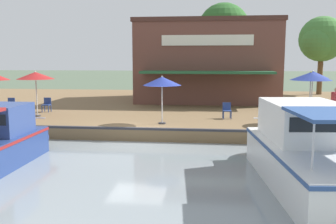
{
  "coord_description": "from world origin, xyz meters",
  "views": [
    {
      "loc": [
        16.18,
        3.2,
        3.73
      ],
      "look_at": [
        -1.0,
        1.27,
        1.3
      ],
      "focal_mm": 40.0,
      "sensor_mm": 36.0,
      "label": 1
    }
  ],
  "objects_px": {
    "patio_umbrella_by_entrance": "(36,76)",
    "motorboat_second_along": "(306,150)",
    "cafe_chair_facing_river": "(227,110)",
    "waterfront_restaurant": "(207,61)",
    "tree_behind_restaurant": "(321,40)",
    "patio_umbrella_back_row": "(313,75)",
    "patio_umbrella_near_quay_edge": "(311,76)",
    "person_at_quay_edge": "(336,101)",
    "patio_umbrella_far_corner": "(162,81)",
    "tree_upstream_bank": "(222,31)",
    "cafe_chair_back_row_seat": "(47,104)",
    "cafe_chair_beside_entrance": "(11,104)"
  },
  "relations": [
    {
      "from": "tree_behind_restaurant",
      "to": "person_at_quay_edge",
      "type": "bearing_deg",
      "value": -12.47
    },
    {
      "from": "waterfront_restaurant",
      "to": "person_at_quay_edge",
      "type": "xyz_separation_m",
      "value": [
        10.34,
        6.38,
        -1.86
      ]
    },
    {
      "from": "cafe_chair_beside_entrance",
      "to": "cafe_chair_back_row_seat",
      "type": "distance_m",
      "value": 2.15
    },
    {
      "from": "patio_umbrella_by_entrance",
      "to": "patio_umbrella_near_quay_edge",
      "type": "bearing_deg",
      "value": 86.64
    },
    {
      "from": "patio_umbrella_back_row",
      "to": "cafe_chair_beside_entrance",
      "type": "distance_m",
      "value": 17.84
    },
    {
      "from": "cafe_chair_beside_entrance",
      "to": "tree_behind_restaurant",
      "type": "bearing_deg",
      "value": 122.63
    },
    {
      "from": "waterfront_restaurant",
      "to": "patio_umbrella_back_row",
      "type": "distance_m",
      "value": 9.36
    },
    {
      "from": "cafe_chair_beside_entrance",
      "to": "cafe_chair_back_row_seat",
      "type": "xyz_separation_m",
      "value": [
        -0.33,
        2.13,
        0.0
      ]
    },
    {
      "from": "cafe_chair_beside_entrance",
      "to": "waterfront_restaurant",
      "type": "bearing_deg",
      "value": 125.0
    },
    {
      "from": "patio_umbrella_by_entrance",
      "to": "motorboat_second_along",
      "type": "xyz_separation_m",
      "value": [
        8.02,
        12.49,
        -1.89
      ]
    },
    {
      "from": "patio_umbrella_back_row",
      "to": "cafe_chair_facing_river",
      "type": "height_order",
      "value": "patio_umbrella_back_row"
    },
    {
      "from": "waterfront_restaurant",
      "to": "tree_upstream_bank",
      "type": "relative_size",
      "value": 1.35
    },
    {
      "from": "patio_umbrella_near_quay_edge",
      "to": "motorboat_second_along",
      "type": "xyz_separation_m",
      "value": [
        7.18,
        -1.88,
        -1.96
      ]
    },
    {
      "from": "cafe_chair_back_row_seat",
      "to": "cafe_chair_facing_river",
      "type": "height_order",
      "value": "same"
    },
    {
      "from": "cafe_chair_facing_river",
      "to": "tree_upstream_bank",
      "type": "xyz_separation_m",
      "value": [
        -11.25,
        -0.04,
        4.98
      ]
    },
    {
      "from": "waterfront_restaurant",
      "to": "tree_behind_restaurant",
      "type": "relative_size",
      "value": 1.5
    },
    {
      "from": "patio_umbrella_back_row",
      "to": "patio_umbrella_near_quay_edge",
      "type": "xyz_separation_m",
      "value": [
        3.38,
        -0.98,
        0.06
      ]
    },
    {
      "from": "patio_umbrella_far_corner",
      "to": "tree_upstream_bank",
      "type": "height_order",
      "value": "tree_upstream_bank"
    },
    {
      "from": "motorboat_second_along",
      "to": "tree_upstream_bank",
      "type": "distance_m",
      "value": 20.42
    },
    {
      "from": "patio_umbrella_near_quay_edge",
      "to": "cafe_chair_facing_river",
      "type": "bearing_deg",
      "value": -107.48
    },
    {
      "from": "cafe_chair_beside_entrance",
      "to": "cafe_chair_back_row_seat",
      "type": "bearing_deg",
      "value": 98.81
    },
    {
      "from": "patio_umbrella_by_entrance",
      "to": "tree_behind_restaurant",
      "type": "xyz_separation_m",
      "value": [
        -15.28,
        19.2,
        2.56
      ]
    },
    {
      "from": "cafe_chair_facing_river",
      "to": "patio_umbrella_near_quay_edge",
      "type": "bearing_deg",
      "value": 72.52
    },
    {
      "from": "patio_umbrella_back_row",
      "to": "patio_umbrella_near_quay_edge",
      "type": "distance_m",
      "value": 3.52
    },
    {
      "from": "patio_umbrella_back_row",
      "to": "tree_behind_restaurant",
      "type": "relative_size",
      "value": 0.36
    },
    {
      "from": "cafe_chair_back_row_seat",
      "to": "patio_umbrella_back_row",
      "type": "bearing_deg",
      "value": 92.71
    },
    {
      "from": "cafe_chair_back_row_seat",
      "to": "tree_upstream_bank",
      "type": "height_order",
      "value": "tree_upstream_bank"
    },
    {
      "from": "patio_umbrella_back_row",
      "to": "cafe_chair_beside_entrance",
      "type": "bearing_deg",
      "value": -86.55
    },
    {
      "from": "patio_umbrella_back_row",
      "to": "cafe_chair_back_row_seat",
      "type": "relative_size",
      "value": 2.96
    },
    {
      "from": "cafe_chair_back_row_seat",
      "to": "tree_upstream_bank",
      "type": "bearing_deg",
      "value": 132.75
    },
    {
      "from": "waterfront_restaurant",
      "to": "cafe_chair_beside_entrance",
      "type": "height_order",
      "value": "waterfront_restaurant"
    },
    {
      "from": "waterfront_restaurant",
      "to": "patio_umbrella_by_entrance",
      "type": "xyz_separation_m",
      "value": [
        9.63,
        -9.28,
        -0.75
      ]
    },
    {
      "from": "patio_umbrella_by_entrance",
      "to": "cafe_chair_facing_river",
      "type": "distance_m",
      "value": 10.6
    },
    {
      "from": "patio_umbrella_back_row",
      "to": "person_at_quay_edge",
      "type": "bearing_deg",
      "value": 5.61
    },
    {
      "from": "tree_behind_restaurant",
      "to": "patio_umbrella_back_row",
      "type": "bearing_deg",
      "value": -16.82
    },
    {
      "from": "patio_umbrella_far_corner",
      "to": "person_at_quay_edge",
      "type": "height_order",
      "value": "patio_umbrella_far_corner"
    },
    {
      "from": "patio_umbrella_far_corner",
      "to": "cafe_chair_back_row_seat",
      "type": "height_order",
      "value": "patio_umbrella_far_corner"
    },
    {
      "from": "patio_umbrella_near_quay_edge",
      "to": "waterfront_restaurant",
      "type": "bearing_deg",
      "value": -154.1
    },
    {
      "from": "patio_umbrella_by_entrance",
      "to": "person_at_quay_edge",
      "type": "bearing_deg",
      "value": 87.42
    },
    {
      "from": "motorboat_second_along",
      "to": "person_at_quay_edge",
      "type": "bearing_deg",
      "value": 156.56
    },
    {
      "from": "patio_umbrella_far_corner",
      "to": "cafe_chair_back_row_seat",
      "type": "xyz_separation_m",
      "value": [
        -3.46,
        -7.46,
        -1.62
      ]
    },
    {
      "from": "patio_umbrella_far_corner",
      "to": "tree_behind_restaurant",
      "type": "distance_m",
      "value": 20.93
    },
    {
      "from": "patio_umbrella_near_quay_edge",
      "to": "person_at_quay_edge",
      "type": "height_order",
      "value": "patio_umbrella_near_quay_edge"
    },
    {
      "from": "patio_umbrella_back_row",
      "to": "patio_umbrella_far_corner",
      "type": "bearing_deg",
      "value": -62.7
    },
    {
      "from": "patio_umbrella_far_corner",
      "to": "cafe_chair_beside_entrance",
      "type": "relative_size",
      "value": 2.76
    },
    {
      "from": "patio_umbrella_near_quay_edge",
      "to": "cafe_chair_back_row_seat",
      "type": "distance_m",
      "value": 14.97
    },
    {
      "from": "waterfront_restaurant",
      "to": "patio_umbrella_by_entrance",
      "type": "relative_size",
      "value": 4.17
    },
    {
      "from": "patio_umbrella_by_entrance",
      "to": "cafe_chair_back_row_seat",
      "type": "relative_size",
      "value": 2.94
    },
    {
      "from": "person_at_quay_edge",
      "to": "motorboat_second_along",
      "type": "xyz_separation_m",
      "value": [
        7.32,
        -3.17,
        -0.78
      ]
    },
    {
      "from": "patio_umbrella_back_row",
      "to": "tree_behind_restaurant",
      "type": "height_order",
      "value": "tree_behind_restaurant"
    }
  ]
}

